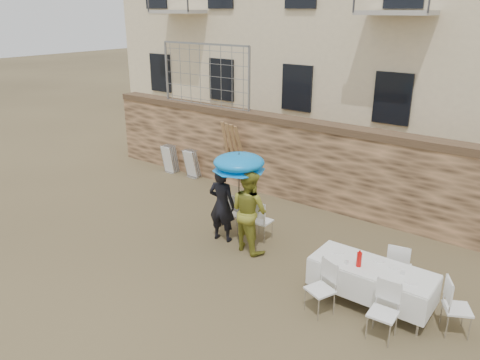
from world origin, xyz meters
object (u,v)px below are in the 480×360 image
Objects in this scene: umbrella at (239,165)px; table_chair_side at (458,307)px; man_suit at (222,205)px; couple_chair_right at (262,220)px; table_chair_back at (399,266)px; woman_dress at (249,211)px; couple_chair_left at (237,212)px; banquet_table at (373,268)px; chair_stack_right at (194,163)px; table_chair_front_left at (320,289)px; soda_bottle at (359,259)px; chair_stack_left at (173,158)px; table_chair_front_right at (383,312)px.

umbrella reaches higher than table_chair_side.
man_suit is 0.88× the size of umbrella.
table_chair_back is at bearing 176.24° from couple_chair_right.
couple_chair_left is (-0.75, 0.55, -0.43)m from woman_dress.
couple_chair_left is at bearing 53.01° from table_chair_side.
table_chair_back is at bearing -175.08° from couple_chair_left.
umbrella is 2.03× the size of table_chair_side.
table_chair_back is at bearing 31.95° from table_chair_side.
banquet_table is 7.69m from chair_stack_right.
table_chair_front_left is 1.00× the size of table_chair_side.
table_chair_front_left is (-0.60, -0.75, -0.25)m from banquet_table.
couple_chair_left is 1.00× the size of table_chair_front_left.
man_suit is at bearing 36.56° from couple_chair_right.
table_chair_front_left is 1.00× the size of table_chair_back.
couple_chair_right is 0.46× the size of banquet_table.
table_chair_back is at bearing 67.17° from soda_bottle.
chair_stack_left is (-4.97, 2.19, -0.02)m from couple_chair_right.
table_chair_front_left is at bearing 158.07° from couple_chair_left.
table_chair_back is at bearing 175.13° from man_suit.
banquet_table is 2.19× the size of table_chair_side.
table_chair_front_left is 7.50m from chair_stack_right.
couple_chair_right is 1.00× the size of table_chair_front_left.
couple_chair_right is (-0.05, 0.55, -0.43)m from woman_dress.
table_chair_side is (1.40, 0.10, -0.25)m from banquet_table.
table_chair_front_left reaches higher than chair_stack_right.
table_chair_front_right is 8.46m from chair_stack_right.
couple_chair_right reaches higher than chair_stack_right.
table_chair_front_left reaches higher than chair_stack_left.
man_suit is at bearing 11.55° from woman_dress.
couple_chair_right is 1.04× the size of chair_stack_left.
couple_chair_left and table_chair_front_left have the same top height.
table_chair_front_right is at bearing -24.60° from chair_stack_left.
banquet_table is (3.66, -0.92, 0.25)m from couple_chair_left.
banquet_table is 2.28× the size of chair_stack_right.
banquet_table is at bearing 120.85° from table_chair_front_right.
banquet_table is 0.99m from table_chair_front_left.
man_suit reaches higher than chair_stack_left.
table_chair_side is at bearing 45.41° from table_chair_front_left.
man_suit is 1.79× the size of table_chair_front_right.
couple_chair_right is at bearing 51.56° from table_chair_side.
woman_dress is 1.02m from couple_chair_left.
couple_chair_right is at bearing -12.09° from table_chair_back.
chair_stack_right is (-7.03, 3.11, -0.27)m from banquet_table.
soda_bottle is at bearing -143.13° from banquet_table.
chair_stack_left is (-8.13, 2.31, -0.02)m from table_chair_back.
umbrella is 2.12× the size of chair_stack_right.
couple_chair_left is 4.80m from chair_stack_left.
couple_chair_right is at bearing 158.82° from soda_bottle.
table_chair_front_right is 1.04× the size of chair_stack_right.
banquet_table is 8.52m from chair_stack_left.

